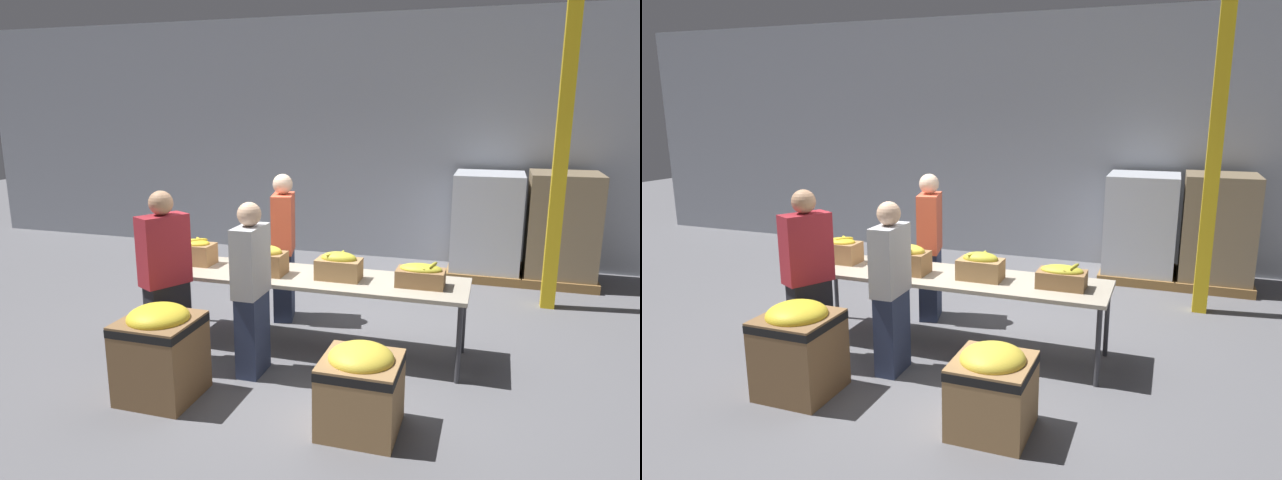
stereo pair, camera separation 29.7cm
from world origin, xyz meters
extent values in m
plane|color=slate|center=(0.00, 0.00, 0.00)|extent=(30.00, 30.00, 0.00)
cube|color=#9399A3|center=(0.00, 4.04, 2.00)|extent=(16.00, 0.08, 4.00)
cube|color=#B2A893|center=(0.00, 0.00, 0.79)|extent=(3.35, 0.83, 0.04)
cylinder|color=#38383D|center=(-1.61, -0.36, 0.38)|extent=(0.05, 0.05, 0.77)
cylinder|color=#38383D|center=(1.61, -0.36, 0.38)|extent=(0.05, 0.05, 0.77)
cylinder|color=#38383D|center=(-1.61, 0.36, 0.38)|extent=(0.05, 0.05, 0.77)
cylinder|color=#38383D|center=(1.61, 0.36, 0.38)|extent=(0.05, 0.05, 0.77)
cube|color=#A37A4C|center=(-1.32, 0.06, 0.92)|extent=(0.41, 0.27, 0.23)
ellipsoid|color=yellow|center=(-1.32, 0.06, 1.05)|extent=(0.33, 0.24, 0.09)
ellipsoid|color=yellow|center=(-1.27, 0.05, 1.09)|extent=(0.18, 0.18, 0.06)
ellipsoid|color=yellow|center=(-1.30, 0.09, 1.09)|extent=(0.13, 0.14, 0.05)
cube|color=olive|center=(-0.42, -0.07, 0.92)|extent=(0.42, 0.29, 0.23)
ellipsoid|color=yellow|center=(-0.42, -0.07, 1.05)|extent=(0.37, 0.25, 0.13)
ellipsoid|color=yellow|center=(-0.43, -0.09, 1.08)|extent=(0.19, 0.09, 0.05)
ellipsoid|color=yellow|center=(-0.52, -0.15, 1.08)|extent=(0.16, 0.07, 0.05)
ellipsoid|color=yellow|center=(-0.51, -0.03, 1.08)|extent=(0.16, 0.19, 0.05)
ellipsoid|color=yellow|center=(-0.35, -0.15, 1.08)|extent=(0.06, 0.15, 0.05)
cube|color=#A37A4C|center=(0.36, -0.02, 0.91)|extent=(0.45, 0.27, 0.21)
ellipsoid|color=gold|center=(0.36, -0.02, 1.03)|extent=(0.37, 0.22, 0.13)
ellipsoid|color=gold|center=(0.39, 0.02, 1.08)|extent=(0.06, 0.15, 0.04)
ellipsoid|color=gold|center=(0.31, -0.04, 1.07)|extent=(0.14, 0.18, 0.04)
cube|color=olive|center=(1.20, -0.01, 0.89)|extent=(0.47, 0.28, 0.17)
ellipsoid|color=gold|center=(1.20, -0.01, 0.98)|extent=(0.41, 0.24, 0.10)
ellipsoid|color=gold|center=(1.18, -0.04, 1.01)|extent=(0.16, 0.19, 0.05)
ellipsoid|color=gold|center=(1.31, 0.01, 1.03)|extent=(0.10, 0.22, 0.05)
cube|color=#2D3856|center=(-0.54, 0.77, 0.42)|extent=(0.31, 0.44, 0.84)
cube|color=#EA5B3D|center=(-0.54, 0.77, 1.19)|extent=(0.35, 0.52, 0.69)
sphere|color=beige|center=(-0.54, 0.77, 1.65)|extent=(0.24, 0.24, 0.24)
cube|color=black|center=(-1.19, -0.77, 0.42)|extent=(0.38, 0.45, 0.83)
cube|color=maroon|center=(-1.19, -0.77, 1.18)|extent=(0.43, 0.53, 0.69)
sphere|color=tan|center=(-1.19, -0.77, 1.64)|extent=(0.24, 0.24, 0.24)
cube|color=#2D3856|center=(-0.30, -0.72, 0.40)|extent=(0.21, 0.38, 0.80)
cube|color=#B2B2B7|center=(-0.30, -0.72, 1.13)|extent=(0.23, 0.45, 0.66)
sphere|color=#DBAD89|center=(-0.30, -0.72, 1.57)|extent=(0.23, 0.23, 0.23)
cube|color=olive|center=(-0.88, -1.40, 0.37)|extent=(0.64, 0.64, 0.74)
cube|color=black|center=(-0.88, -1.40, 0.68)|extent=(0.64, 0.64, 0.07)
ellipsoid|color=yellow|center=(-0.88, -1.40, 0.75)|extent=(0.54, 0.54, 0.22)
cube|color=#A37A4C|center=(0.93, -1.40, 0.30)|extent=(0.61, 0.61, 0.61)
cube|color=black|center=(0.93, -1.40, 0.55)|extent=(0.62, 0.62, 0.07)
ellipsoid|color=yellow|center=(0.93, -1.40, 0.62)|extent=(0.52, 0.52, 0.21)
cube|color=gold|center=(2.58, 2.13, 2.00)|extent=(0.17, 0.17, 4.00)
cube|color=olive|center=(1.75, 3.38, 0.07)|extent=(1.08, 1.08, 0.13)
cube|color=silver|center=(1.75, 3.38, 0.85)|extent=(0.99, 0.99, 1.44)
cube|color=olive|center=(2.79, 3.35, 0.07)|extent=(1.04, 1.04, 0.13)
cube|color=#897556|center=(2.79, 3.35, 0.87)|extent=(0.96, 0.96, 1.49)
camera|label=1|loc=(1.85, -5.43, 2.53)|focal=32.00mm
camera|label=2|loc=(2.13, -5.33, 2.53)|focal=32.00mm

